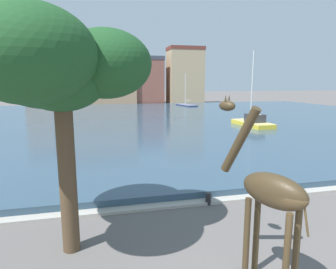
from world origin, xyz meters
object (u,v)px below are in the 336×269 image
at_px(shade_tree, 55,66).
at_px(mooring_bollard, 208,199).
at_px(sailboat_yellow, 250,124).
at_px(giraffe_statue, 268,193).
at_px(sailboat_navy, 185,106).

xyz_separation_m(shade_tree, mooring_bollard, (5.36, 2.08, -5.15)).
relative_size(sailboat_yellow, shade_tree, 1.20).
xyz_separation_m(giraffe_statue, mooring_bollard, (0.39, 4.83, -2.13)).
height_order(sailboat_navy, mooring_bollard, sailboat_navy).
distance_m(giraffe_statue, mooring_bollard, 5.29).
height_order(sailboat_navy, sailboat_yellow, sailboat_yellow).
bearing_deg(giraffe_statue, shade_tree, 151.04).
bearing_deg(shade_tree, sailboat_navy, 69.43).
relative_size(sailboat_navy, sailboat_yellow, 0.84).
height_order(giraffe_statue, shade_tree, shade_tree).
xyz_separation_m(sailboat_navy, mooring_bollard, (-12.55, -45.65, -0.09)).
bearing_deg(mooring_bollard, sailboat_yellow, 56.80).
relative_size(giraffe_statue, sailboat_yellow, 0.57).
distance_m(sailboat_navy, mooring_bollard, 47.35).
bearing_deg(sailboat_yellow, mooring_bollard, -123.20).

